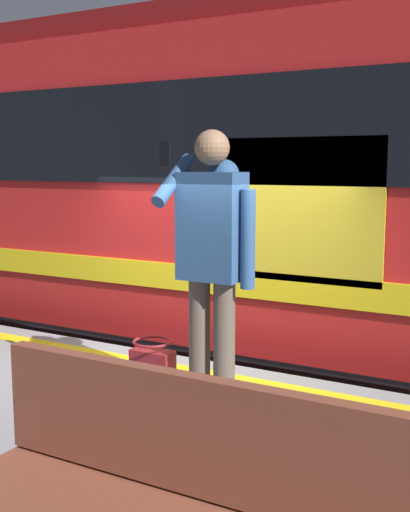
% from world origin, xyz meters
% --- Properties ---
extents(ground_plane, '(23.83, 23.83, 0.00)m').
position_xyz_m(ground_plane, '(0.00, 0.00, 0.00)').
color(ground_plane, '#4C4742').
extents(safety_line, '(12.68, 0.16, 0.01)m').
position_xyz_m(safety_line, '(0.00, 0.30, 1.05)').
color(safety_line, yellow).
rests_on(safety_line, platform).
extents(track_rail_near, '(16.82, 0.08, 0.16)m').
position_xyz_m(track_rail_near, '(0.00, -1.23, 0.08)').
color(track_rail_near, slate).
rests_on(track_rail_near, ground).
extents(track_rail_far, '(16.82, 0.08, 0.16)m').
position_xyz_m(track_rail_far, '(0.00, -2.66, 0.08)').
color(track_rail_far, slate).
rests_on(track_rail_far, ground).
extents(train_carriage, '(12.23, 2.83, 3.92)m').
position_xyz_m(train_carriage, '(1.38, -1.94, 2.50)').
color(train_carriage, red).
rests_on(train_carriage, ground).
extents(passenger, '(0.57, 0.55, 1.78)m').
position_xyz_m(passenger, '(-0.72, 0.85, 2.10)').
color(passenger, brown).
rests_on(passenger, platform).
extents(handbag, '(0.30, 0.28, 0.37)m').
position_xyz_m(handbag, '(-0.23, 0.81, 1.22)').
color(handbag, maroon).
rests_on(handbag, platform).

